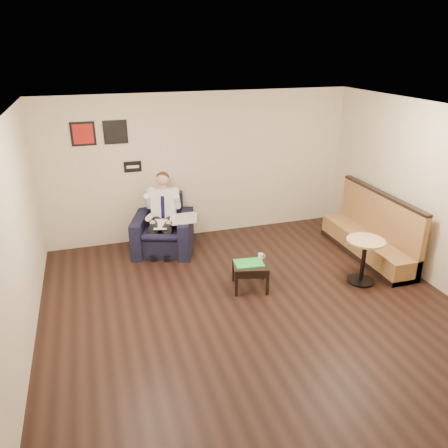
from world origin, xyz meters
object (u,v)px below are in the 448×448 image
object	(u,v)px
green_folder	(249,263)
smartphone	(252,258)
banquette	(369,226)
coffee_mug	(261,256)
cafe_table	(363,261)
side_table	(250,275)
seated_man	(161,218)
armchair	(163,225)

from	to	relation	value
green_folder	smartphone	xyz separation A→B (m)	(0.12, 0.15, -0.00)
banquette	green_folder	bearing A→B (deg)	-169.67
green_folder	smartphone	distance (m)	0.19
green_folder	coffee_mug	size ratio (longest dim) A/B	4.74
coffee_mug	cafe_table	world-z (taller)	cafe_table
side_table	cafe_table	world-z (taller)	cafe_table
coffee_mug	cafe_table	size ratio (longest dim) A/B	0.12
side_table	cafe_table	distance (m)	1.84
side_table	cafe_table	bearing A→B (deg)	-11.63
green_folder	cafe_table	distance (m)	1.86
side_table	coffee_mug	size ratio (longest dim) A/B	5.79
smartphone	banquette	xyz separation A→B (m)	(2.34, 0.29, 0.14)
green_folder	coffee_mug	distance (m)	0.25
cafe_table	smartphone	bearing A→B (deg)	163.41
smartphone	banquette	distance (m)	2.36
seated_man	cafe_table	size ratio (longest dim) A/B	1.85
armchair	green_folder	bearing A→B (deg)	-41.64
armchair	coffee_mug	bearing A→B (deg)	-35.02
armchair	banquette	world-z (taller)	banquette
banquette	side_table	bearing A→B (deg)	-169.81
seated_man	cafe_table	world-z (taller)	seated_man
coffee_mug	smartphone	size ratio (longest dim) A/B	0.68
seated_man	smartphone	world-z (taller)	seated_man
coffee_mug	smartphone	bearing A→B (deg)	149.07
side_table	smartphone	xyz separation A→B (m)	(0.08, 0.14, 0.22)
green_folder	cafe_table	world-z (taller)	cafe_table
armchair	coffee_mug	xyz separation A→B (m)	(1.26, -1.69, -0.02)
side_table	coffee_mug	bearing A→B (deg)	19.86
side_table	coffee_mug	world-z (taller)	coffee_mug
side_table	smartphone	bearing A→B (deg)	58.82
banquette	cafe_table	distance (m)	1.04
armchair	cafe_table	world-z (taller)	armchair
seated_man	side_table	xyz separation A→B (m)	(1.10, -1.64, -0.47)
seated_man	coffee_mug	xyz separation A→B (m)	(1.30, -1.57, -0.20)
green_folder	cafe_table	bearing A→B (deg)	-11.06
armchair	green_folder	distance (m)	2.05
side_table	green_folder	xyz separation A→B (m)	(-0.03, -0.01, 0.23)
green_folder	coffee_mug	world-z (taller)	coffee_mug
coffee_mug	cafe_table	distance (m)	1.66
green_folder	smartphone	size ratio (longest dim) A/B	3.21
cafe_table	green_folder	bearing A→B (deg)	168.94
seated_man	green_folder	world-z (taller)	seated_man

